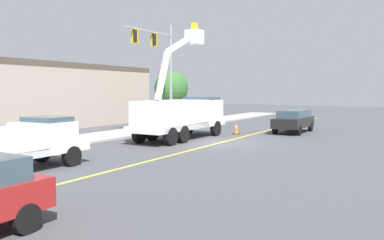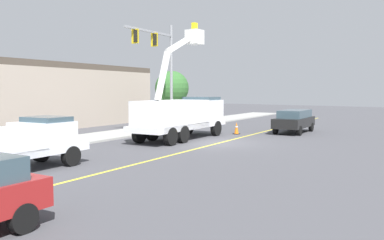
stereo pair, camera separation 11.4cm
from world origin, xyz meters
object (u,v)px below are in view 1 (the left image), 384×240
Objects in this scene: service_pickup_truck at (17,143)px; traffic_signal_mast at (160,58)px; traffic_cone_mid_front at (236,128)px; passing_minivan at (294,120)px; utility_bucket_truck at (182,114)px.

service_pickup_truck is 16.69m from traffic_signal_mast.
traffic_cone_mid_front is 8.02m from traffic_signal_mast.
service_pickup_truck is 0.69× the size of traffic_signal_mast.
utility_bucket_truck is at bearing 150.52° from passing_minivan.
utility_bucket_truck reaches higher than traffic_cone_mid_front.
passing_minivan is at bearing -41.35° from traffic_cone_mid_front.
passing_minivan is 5.69× the size of traffic_cone_mid_front.
traffic_signal_mast reaches higher than traffic_cone_mid_front.
traffic_signal_mast is (3.08, 4.46, 4.00)m from utility_bucket_truck.
traffic_cone_mid_front is at bearing -76.49° from traffic_signal_mast.
passing_minivan is 0.60× the size of traffic_signal_mast.
service_pickup_truck reaches higher than traffic_cone_mid_front.
passing_minivan is at bearing -61.68° from traffic_signal_mast.
passing_minivan is (7.89, -4.46, -0.64)m from utility_bucket_truck.
traffic_signal_mast is (-1.43, 5.95, 5.19)m from traffic_cone_mid_front.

